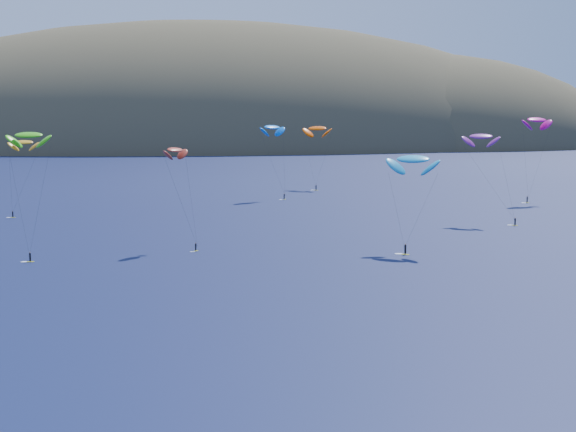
# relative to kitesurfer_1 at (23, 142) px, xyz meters

# --- Properties ---
(island) EXTENTS (730.00, 300.00, 210.00)m
(island) POSITION_rel_kitesurfer_1_xyz_m (85.81, 404.16, -29.55)
(island) COLOR #3D3526
(island) RESTS_ON ground
(kitesurfer_1) EXTENTS (7.46, 6.95, 20.94)m
(kitesurfer_1) POSITION_rel_kitesurfer_1_xyz_m (0.00, 0.00, 0.00)
(kitesurfer_1) COLOR yellow
(kitesurfer_1) RESTS_ON ground
(kitesurfer_3) EXTENTS (8.02, 12.64, 24.71)m
(kitesurfer_3) POSITION_rel_kitesurfer_1_xyz_m (11.02, -56.55, 3.63)
(kitesurfer_3) COLOR yellow
(kitesurfer_3) RESTS_ON ground
(kitesurfer_4) EXTENTS (10.02, 10.54, 24.37)m
(kitesurfer_4) POSITION_rel_kitesurfer_1_xyz_m (68.42, 31.15, 2.94)
(kitesurfer_4) COLOR yellow
(kitesurfer_4) RESTS_ON ground
(kitesurfer_5) EXTENTS (11.11, 11.91, 20.57)m
(kitesurfer_5) POSITION_rel_kitesurfer_1_xyz_m (84.37, -63.29, -1.14)
(kitesurfer_5) COLOR yellow
(kitesurfer_5) RESTS_ON ground
(kitesurfer_6) EXTENTS (11.03, 13.38, 23.17)m
(kitesurfer_6) POSITION_rel_kitesurfer_1_xyz_m (112.37, -27.42, 1.90)
(kitesurfer_6) COLOR yellow
(kitesurfer_6) RESTS_ON ground
(kitesurfer_8) EXTENTS (10.94, 8.61, 26.99)m
(kitesurfer_8) POSITION_rel_kitesurfer_1_xyz_m (144.91, 11.33, 5.32)
(kitesurfer_8) COLOR yellow
(kitesurfer_8) RESTS_ON ground
(kitesurfer_9) EXTENTS (7.34, 10.68, 21.16)m
(kitesurfer_9) POSITION_rel_kitesurfer_1_xyz_m (38.49, -53.51, 0.47)
(kitesurfer_9) COLOR yellow
(kitesurfer_9) RESTS_ON ground
(kitesurfer_11) EXTENTS (11.32, 15.62, 23.58)m
(kitesurfer_11) POSITION_rel_kitesurfer_1_xyz_m (87.93, 61.13, 1.81)
(kitesurfer_11) COLOR yellow
(kitesurfer_11) RESTS_ON ground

